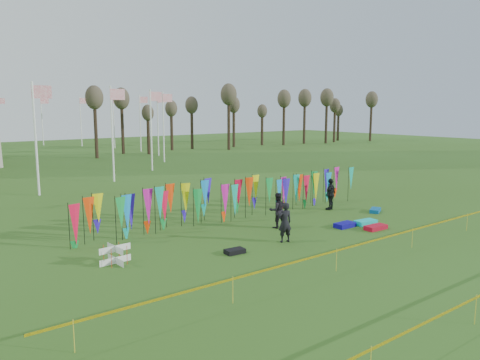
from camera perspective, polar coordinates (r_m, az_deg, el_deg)
ground at (r=21.52m, az=9.96°, el=-8.08°), size 160.00×160.00×0.00m
banner_row at (r=26.25m, az=-0.34°, el=-1.96°), size 18.64×0.64×2.18m
caution_tape_near at (r=19.61m, az=14.93°, el=-7.56°), size 26.00×0.02×0.90m
tree_line at (r=74.71m, az=1.96°, el=8.78°), size 53.92×1.92×7.84m
box_kite at (r=19.59m, az=-14.96°, el=-8.78°), size 0.69×0.69×0.77m
person_left at (r=21.86m, az=5.49°, el=-5.16°), size 0.78×0.65×1.89m
person_mid at (r=24.41m, az=4.57°, el=-3.71°), size 1.02×0.79×1.85m
person_right at (r=29.15m, az=10.98°, el=-1.70°), size 1.28×0.96×1.94m
kite_bag_turquoise at (r=26.05m, az=15.07°, el=-5.00°), size 1.28×0.74×0.24m
kite_bag_blue at (r=25.23m, az=12.66°, el=-5.36°), size 1.16×0.62×0.24m
kite_bag_red at (r=25.15m, az=16.22°, el=-5.57°), size 1.27×0.62×0.23m
kite_bag_black at (r=20.33m, az=-0.64°, el=-8.67°), size 0.89×0.55×0.20m
kite_bag_teal at (r=29.28m, az=16.16°, el=-3.57°), size 1.22×0.99×0.21m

